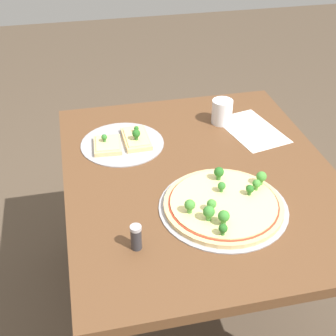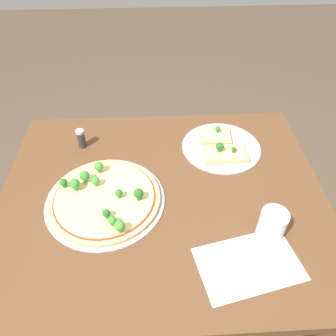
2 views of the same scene
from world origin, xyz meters
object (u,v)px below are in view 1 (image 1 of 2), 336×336
object	(u,v)px
pizza_tray_whole	(224,204)
pizza_tray_slice	(123,142)
dining_table	(199,195)
condiment_shaker	(136,237)
drinking_cup	(222,112)

from	to	relation	value
pizza_tray_whole	pizza_tray_slice	xyz separation A→B (m)	(-0.42, -0.24, -0.00)
dining_table	condiment_shaker	world-z (taller)	condiment_shaker
dining_table	pizza_tray_slice	bearing A→B (deg)	-135.87
pizza_tray_whole	drinking_cup	xyz separation A→B (m)	(-0.50, 0.16, 0.03)
pizza_tray_whole	pizza_tray_slice	size ratio (longest dim) A/B	1.29
condiment_shaker	dining_table	bearing A→B (deg)	138.60
pizza_tray_whole	condiment_shaker	bearing A→B (deg)	-68.80
pizza_tray_whole	pizza_tray_slice	world-z (taller)	pizza_tray_whole
pizza_tray_slice	condiment_shaker	distance (m)	0.54
pizza_tray_whole	dining_table	bearing A→B (deg)	-174.69
pizza_tray_slice	drinking_cup	world-z (taller)	drinking_cup
dining_table	pizza_tray_whole	distance (m)	0.22
pizza_tray_whole	pizza_tray_slice	distance (m)	0.49
dining_table	condiment_shaker	bearing A→B (deg)	-41.40
pizza_tray_slice	condiment_shaker	xyz separation A→B (m)	(0.53, -0.04, 0.03)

